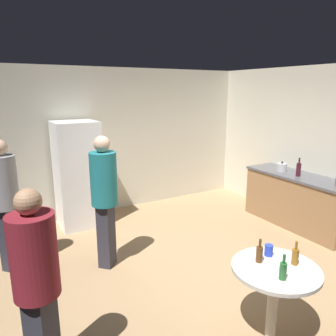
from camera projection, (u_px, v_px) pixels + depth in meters
name	position (u px, v px, depth m)	size (l,w,h in m)	color
ground_plane	(197.00, 271.00, 4.29)	(5.20, 5.20, 0.10)	#9E7C56
wall_back	(120.00, 141.00, 6.16)	(5.32, 0.06, 2.70)	beige
wall_side_right	(332.00, 150.00, 5.23)	(0.06, 5.20, 2.70)	beige
refrigerator	(78.00, 175.00, 5.45)	(0.70, 0.68, 1.80)	white
kitchen_counter	(297.00, 200.00, 5.51)	(0.64, 1.89, 0.90)	olive
kettle	(282.00, 167.00, 5.66)	(0.24, 0.17, 0.18)	#B2B2B7
wine_bottle_on_counter	(299.00, 169.00, 5.33)	(0.08, 0.08, 0.31)	#3F141E
foreground_table	(275.00, 278.00, 2.94)	(0.80, 0.80, 0.73)	beige
beer_bottle_amber	(295.00, 256.00, 2.95)	(0.06, 0.06, 0.23)	#8C5919
beer_bottle_brown	(259.00, 254.00, 2.99)	(0.06, 0.06, 0.23)	#593314
beer_bottle_green	(283.00, 270.00, 2.72)	(0.06, 0.06, 0.23)	#26662D
plastic_cup_blue	(269.00, 250.00, 3.12)	(0.08, 0.08, 0.11)	blue
person_in_gray_shirt	(5.00, 196.00, 4.03)	(0.48, 0.48, 1.72)	#2D2D38
person_in_teal_shirt	(104.00, 192.00, 4.10)	(0.48, 0.48, 1.76)	#2D2D38
person_in_maroon_shirt	(36.00, 276.00, 2.38)	(0.48, 0.48, 1.64)	#2D2D38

